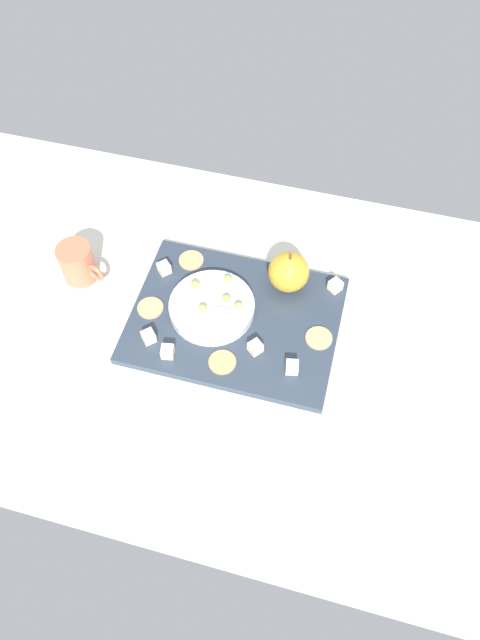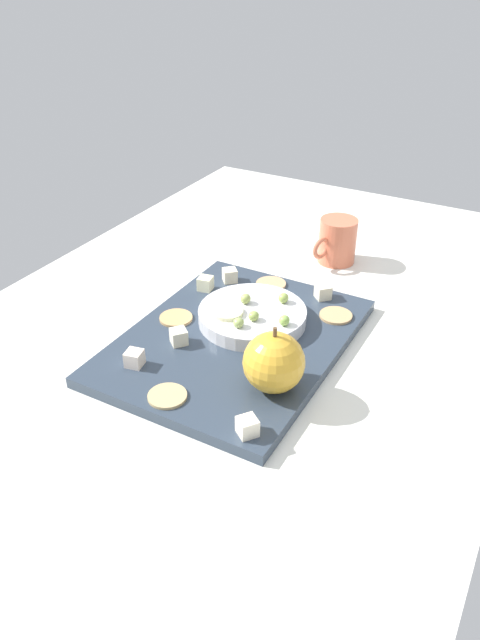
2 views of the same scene
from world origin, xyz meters
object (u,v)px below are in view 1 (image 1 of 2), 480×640
(grape_2, at_px, (228,279))
(cheese_cube_2, at_px, (168,352))
(serving_dish, at_px, (211,307))
(cup, at_px, (78,263))
(apple_slice_0, at_px, (222,318))
(platter, at_px, (235,320))
(grape_0, at_px, (203,308))
(cheese_cube_4, at_px, (335,286))
(cheese_cube_3, at_px, (149,337))
(grape_1, at_px, (195,284))
(apple_whole, at_px, (289,272))
(grape_3, at_px, (226,298))
(cracker_3, at_px, (191,260))
(grape_4, at_px, (239,306))
(cracker_1, at_px, (222,362))
(cheese_cube_5, at_px, (292,367))
(cracker_0, at_px, (319,338))
(cheese_cube_1, at_px, (164,268))
(cracker_2, at_px, (150,310))
(cheese_cube_0, at_px, (255,347))

(grape_2, bearing_deg, cheese_cube_2, 69.53)
(serving_dish, height_order, cup, cup)
(apple_slice_0, xyz_separation_m, cup, (0.31, -0.05, 0.00))
(platter, distance_m, grape_0, 0.07)
(cheese_cube_4, bearing_deg, cheese_cube_3, 33.06)
(platter, xyz_separation_m, grape_0, (0.06, 0.01, 0.04))
(cheese_cube_2, height_order, grape_1, grape_1)
(cheese_cube_4, bearing_deg, apple_whole, 7.67)
(platter, xyz_separation_m, serving_dish, (0.05, -0.00, 0.02))
(grape_1, distance_m, grape_3, 0.07)
(cracker_3, height_order, grape_4, grape_4)
(grape_0, height_order, grape_4, grape_0)
(cracker_1, distance_m, cup, 0.35)
(apple_whole, relative_size, apple_slice_0, 1.73)
(platter, bearing_deg, serving_dish, -4.51)
(cheese_cube_5, xyz_separation_m, cracker_1, (0.12, 0.02, -0.01))
(platter, relative_size, cracker_1, 7.79)
(cheese_cube_2, relative_size, cracker_1, 0.44)
(serving_dish, bearing_deg, cracker_1, 115.92)
(platter, xyz_separation_m, cracker_0, (-0.16, 0.01, 0.01))
(cheese_cube_1, relative_size, cup, 0.23)
(cracker_1, distance_m, grape_0, 0.11)
(cracker_0, height_order, grape_1, grape_1)
(cheese_cube_4, distance_m, grape_4, 0.20)
(cheese_cube_5, relative_size, cracker_1, 0.44)
(cracker_0, relative_size, apple_slice_0, 1.09)
(apple_whole, xyz_separation_m, cracker_2, (0.24, 0.13, -0.04))
(cheese_cube_0, distance_m, cup, 0.39)
(grape_0, height_order, grape_2, same)
(apple_whole, relative_size, cracker_3, 1.59)
(apple_whole, bearing_deg, grape_1, 21.59)
(platter, distance_m, cheese_cube_4, 0.21)
(cheese_cube_0, height_order, cheese_cube_1, same)
(platter, bearing_deg, grape_2, -63.42)
(cheese_cube_0, bearing_deg, grape_1, -33.89)
(cheese_cube_1, height_order, cracker_2, cheese_cube_1)
(cheese_cube_2, height_order, cracker_3, cheese_cube_2)
(serving_dish, bearing_deg, cracker_2, 15.15)
(apple_whole, height_order, grape_0, apple_whole)
(grape_3, bearing_deg, cheese_cube_2, 60.01)
(cheese_cube_3, height_order, grape_0, grape_0)
(cracker_1, distance_m, grape_3, 0.12)
(cup, bearing_deg, platter, 175.12)
(cracker_2, xyz_separation_m, grape_1, (-0.07, -0.06, 0.03))
(grape_2, bearing_deg, apple_slice_0, 98.68)
(cheese_cube_1, relative_size, cracker_2, 0.44)
(cheese_cube_3, xyz_separation_m, cup, (0.19, -0.12, 0.01))
(cracker_3, height_order, grape_0, grape_0)
(serving_dish, height_order, apple_whole, apple_whole)
(platter, xyz_separation_m, grape_2, (0.03, -0.06, 0.04))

